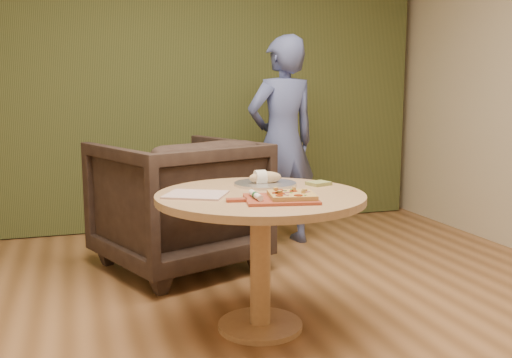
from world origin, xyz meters
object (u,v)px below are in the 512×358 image
object	(u,v)px
person_standing	(282,142)
serving_tray	(265,184)
cutlery_roll	(256,195)
bread_roll	(264,178)
pedestal_table	(260,219)
pizza_paddle	(279,199)
armchair	(178,197)
flatbread_pizza	(291,195)

from	to	relation	value
person_standing	serving_tray	bearing A→B (deg)	55.34
cutlery_roll	bread_roll	world-z (taller)	bread_roll
pedestal_table	pizza_paddle	distance (m)	0.26
pizza_paddle	armchair	world-z (taller)	armchair
bread_roll	armchair	world-z (taller)	armchair
cutlery_roll	bread_roll	size ratio (longest dim) A/B	1.03
flatbread_pizza	pedestal_table	bearing A→B (deg)	111.30
cutlery_roll	serving_tray	size ratio (longest dim) A/B	0.56
bread_roll	serving_tray	bearing A→B (deg)	0.00
flatbread_pizza	person_standing	distance (m)	1.92
person_standing	flatbread_pizza	bearing A→B (deg)	60.46
pedestal_table	bread_roll	size ratio (longest dim) A/B	5.73
pedestal_table	armchair	bearing A→B (deg)	100.63
pizza_paddle	serving_tray	bearing A→B (deg)	90.59
cutlery_roll	armchair	world-z (taller)	armchair
pizza_paddle	bread_roll	size ratio (longest dim) A/B	2.42
pizza_paddle	cutlery_roll	distance (m)	0.12
pizza_paddle	cutlery_roll	bearing A→B (deg)	-179.20
cutlery_roll	pizza_paddle	bearing A→B (deg)	-7.80
serving_tray	flatbread_pizza	bearing A→B (deg)	-92.36
cutlery_roll	person_standing	bearing A→B (deg)	68.16
serving_tray	person_standing	world-z (taller)	person_standing
bread_roll	armchair	size ratio (longest dim) A/B	0.19
cutlery_roll	person_standing	distance (m)	1.95
flatbread_pizza	serving_tray	size ratio (longest dim) A/B	0.72
cutlery_roll	serving_tray	bearing A→B (deg)	67.95
pedestal_table	armchair	xyz separation A→B (m)	(-0.23, 1.21, -0.09)
cutlery_roll	armchair	xyz separation A→B (m)	(-0.14, 1.41, -0.26)
pedestal_table	bread_roll	distance (m)	0.31
flatbread_pizza	cutlery_roll	size ratio (longest dim) A/B	1.30
pedestal_table	armchair	distance (m)	1.24
flatbread_pizza	cutlery_roll	world-z (taller)	flatbread_pizza
serving_tray	pizza_paddle	bearing A→B (deg)	-100.36
serving_tray	person_standing	distance (m)	1.48
pizza_paddle	flatbread_pizza	world-z (taller)	flatbread_pizza
flatbread_pizza	serving_tray	world-z (taller)	flatbread_pizza
serving_tray	armchair	bearing A→B (deg)	108.87
pizza_paddle	person_standing	distance (m)	1.93
pizza_paddle	person_standing	xyz separation A→B (m)	(0.69, 1.80, 0.10)
serving_tray	person_standing	bearing A→B (deg)	65.88
pedestal_table	person_standing	size ratio (longest dim) A/B	0.64
flatbread_pizza	bread_roll	distance (m)	0.46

